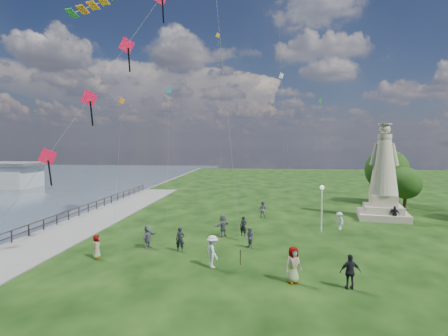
# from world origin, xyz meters

# --- Properties ---
(waterfront) EXTENTS (200.00, 200.00, 1.51)m
(waterfront) POSITION_xyz_m (-15.24, 8.99, -0.06)
(waterfront) COLOR #384554
(waterfront) RESTS_ON ground
(statue) EXTENTS (5.22, 5.22, 9.21)m
(statue) POSITION_xyz_m (13.47, 18.41, 3.48)
(statue) COLOR #B7AA8A
(statue) RESTS_ON ground
(lamppost) EXTENTS (0.36, 0.36, 3.85)m
(lamppost) POSITION_xyz_m (6.67, 12.17, 2.78)
(lamppost) COLOR silver
(lamppost) RESTS_ON ground
(tree_row) EXTENTS (9.93, 14.27, 6.64)m
(tree_row) POSITION_xyz_m (18.10, 24.86, 3.61)
(tree_row) COLOR #382314
(tree_row) RESTS_ON ground
(person_0) EXTENTS (0.66, 0.50, 1.63)m
(person_0) POSITION_xyz_m (-3.70, 5.38, 0.82)
(person_0) COLOR black
(person_0) RESTS_ON ground
(person_1) EXTENTS (0.78, 0.84, 1.48)m
(person_1) POSITION_xyz_m (0.93, 6.64, 0.74)
(person_1) COLOR #595960
(person_1) RESTS_ON ground
(person_2) EXTENTS (1.15, 1.37, 1.89)m
(person_2) POSITION_xyz_m (-1.10, 2.41, 0.95)
(person_2) COLOR silver
(person_2) RESTS_ON ground
(person_3) EXTENTS (1.09, 0.64, 1.77)m
(person_3) POSITION_xyz_m (6.19, -0.19, 0.89)
(person_3) COLOR black
(person_3) RESTS_ON ground
(person_4) EXTENTS (1.10, 0.95, 1.92)m
(person_4) POSITION_xyz_m (3.42, 0.39, 0.96)
(person_4) COLOR #595960
(person_4) RESTS_ON ground
(person_5) EXTENTS (1.03, 1.64, 1.64)m
(person_5) POSITION_xyz_m (-6.12, 5.98, 0.82)
(person_5) COLOR #595960
(person_5) RESTS_ON ground
(person_6) EXTENTS (0.66, 0.54, 1.56)m
(person_6) POSITION_xyz_m (0.32, 10.03, 0.78)
(person_6) COLOR black
(person_6) RESTS_ON ground
(person_7) EXTENTS (0.89, 0.64, 1.66)m
(person_7) POSITION_xyz_m (1.80, 17.55, 0.83)
(person_7) COLOR #595960
(person_7) RESTS_ON ground
(person_8) EXTENTS (0.90, 1.10, 1.52)m
(person_8) POSITION_xyz_m (8.29, 13.05, 0.76)
(person_8) COLOR silver
(person_8) RESTS_ON ground
(person_9) EXTENTS (1.03, 0.83, 1.56)m
(person_9) POSITION_xyz_m (13.90, 16.44, 0.78)
(person_9) COLOR black
(person_9) RESTS_ON ground
(person_10) EXTENTS (0.62, 0.83, 1.52)m
(person_10) POSITION_xyz_m (-8.63, 3.30, 0.76)
(person_10) COLOR #595960
(person_10) RESTS_ON ground
(person_11) EXTENTS (1.50, 1.72, 1.74)m
(person_11) POSITION_xyz_m (-1.26, 9.70, 0.87)
(person_11) COLOR #595960
(person_11) RESTS_ON ground
(red_kite_train) EXTENTS (10.65, 9.35, 21.19)m
(red_kite_train) POSITION_xyz_m (-7.14, 4.58, 13.10)
(red_kite_train) COLOR black
(red_kite_train) RESTS_ON ground
(small_kites) EXTENTS (23.61, 16.54, 28.89)m
(small_kites) POSITION_xyz_m (-0.99, 23.66, 13.85)
(small_kites) COLOR teal
(small_kites) RESTS_ON ground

